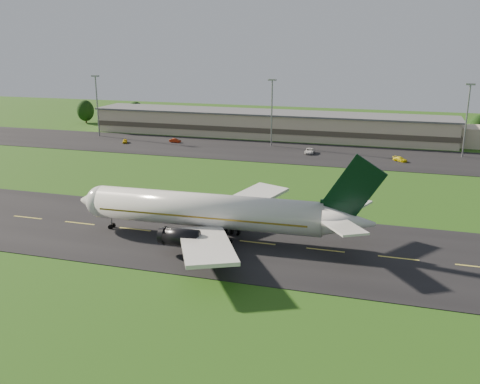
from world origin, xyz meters
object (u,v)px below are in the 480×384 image
(service_vehicle_c, at_px, (310,151))
(light_mast_centre, at_px, (272,105))
(light_mast_east, at_px, (467,112))
(service_vehicle_b, at_px, (175,141))
(airliner, at_px, (212,211))
(terminal, at_px, (287,126))
(light_mast_west, at_px, (97,98))
(service_vehicle_d, at_px, (400,159))
(service_vehicle_a, at_px, (125,141))

(service_vehicle_c, bearing_deg, light_mast_centre, 146.39)
(light_mast_centre, height_order, light_mast_east, same)
(light_mast_centre, xyz_separation_m, service_vehicle_b, (-30.63, -3.46, -12.03))
(service_vehicle_c, bearing_deg, airliner, -95.91)
(airliner, bearing_deg, service_vehicle_b, 115.55)
(terminal, height_order, service_vehicle_b, terminal)
(light_mast_west, height_order, light_mast_east, same)
(service_vehicle_b, relative_size, service_vehicle_d, 0.89)
(light_mast_west, distance_m, service_vehicle_b, 31.93)
(light_mast_west, distance_m, service_vehicle_d, 99.74)
(light_mast_east, relative_size, service_vehicle_c, 3.84)
(terminal, relative_size, service_vehicle_a, 41.39)
(light_mast_centre, xyz_separation_m, service_vehicle_c, (13.29, -7.97, -11.90))
(airliner, relative_size, light_mast_west, 2.52)
(terminal, xyz_separation_m, service_vehicle_d, (36.98, -27.37, -3.29))
(service_vehicle_a, distance_m, service_vehicle_d, 84.01)
(light_mast_east, xyz_separation_m, service_vehicle_c, (-41.71, -7.97, -11.90))
(light_mast_centre, distance_m, service_vehicle_a, 47.97)
(airliner, relative_size, service_vehicle_a, 14.64)
(airliner, xyz_separation_m, service_vehicle_c, (4.11, 72.00, -3.83))
(service_vehicle_b, bearing_deg, service_vehicle_c, -92.63)
(light_mast_west, bearing_deg, service_vehicle_a, -31.31)
(service_vehicle_a, relative_size, service_vehicle_b, 0.94)
(light_mast_centre, relative_size, service_vehicle_b, 5.48)
(light_mast_east, relative_size, service_vehicle_d, 4.90)
(airliner, height_order, light_mast_west, light_mast_west)
(light_mast_west, relative_size, service_vehicle_a, 5.81)
(light_mast_east, bearing_deg, service_vehicle_c, -169.18)
(light_mast_east, distance_m, service_vehicle_a, 101.69)
(airliner, bearing_deg, service_vehicle_c, 84.79)
(light_mast_centre, xyz_separation_m, light_mast_east, (55.00, 0.00, 0.00))
(light_mast_centre, bearing_deg, service_vehicle_d, -16.26)
(light_mast_east, relative_size, service_vehicle_b, 5.48)
(terminal, distance_m, service_vehicle_a, 53.31)
(light_mast_west, bearing_deg, service_vehicle_c, -6.21)
(service_vehicle_d, bearing_deg, light_mast_east, -18.94)
(service_vehicle_c, bearing_deg, terminal, 113.55)
(airliner, xyz_separation_m, light_mast_west, (-69.18, 79.97, 8.08))
(service_vehicle_d, bearing_deg, airliner, -165.90)
(light_mast_east, bearing_deg, light_mast_centre, 180.00)
(service_vehicle_d, bearing_deg, light_mast_centre, 110.85)
(airliner, bearing_deg, light_mast_west, 128.92)
(airliner, distance_m, service_vehicle_a, 89.93)
(service_vehicle_a, xyz_separation_m, service_vehicle_b, (14.97, 5.30, 0.02))
(service_vehicle_b, bearing_deg, service_vehicle_a, 112.75)
(service_vehicle_b, relative_size, service_vehicle_c, 0.70)
(light_mast_west, distance_m, service_vehicle_a, 20.72)
(airliner, distance_m, light_mast_west, 106.05)
(light_mast_centre, relative_size, service_vehicle_d, 4.90)
(service_vehicle_a, distance_m, service_vehicle_c, 58.89)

